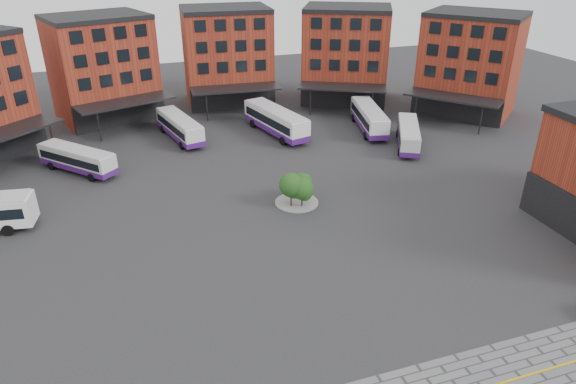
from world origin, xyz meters
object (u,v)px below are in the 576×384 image
object	(u,v)px
bus_c	(180,127)
bus_d	(276,121)
tree_island	(298,188)
bus_f	(408,135)
bus_b	(77,159)
bus_e	(369,118)

from	to	relation	value
bus_c	bus_d	world-z (taller)	bus_d
tree_island	bus_f	world-z (taller)	tree_island
bus_b	bus_f	distance (m)	40.02
bus_b	bus_c	size ratio (longest dim) A/B	0.81
tree_island	bus_c	bearing A→B (deg)	111.07
bus_c	bus_e	size ratio (longest dim) A/B	0.95
tree_island	bus_d	distance (m)	20.59
bus_c	tree_island	bearing A→B (deg)	-82.35
tree_island	bus_e	world-z (taller)	tree_island
tree_island	bus_c	size ratio (longest dim) A/B	0.39
bus_b	bus_c	distance (m)	14.27
tree_island	bus_d	world-z (taller)	tree_island
bus_b	bus_d	world-z (taller)	bus_d
bus_e	bus_d	bearing A→B (deg)	-178.50
tree_island	bus_b	distance (m)	26.22
tree_island	bus_b	xyz separation A→B (m)	(-21.13, 15.52, -0.38)
tree_island	bus_d	bearing A→B (deg)	79.01
tree_island	bus_b	world-z (taller)	tree_island
bus_d	bus_f	distance (m)	17.54
tree_island	bus_f	xyz separation A→B (m)	(18.59, 10.59, -0.37)
bus_b	bus_f	world-z (taller)	bus_f
bus_f	bus_d	bearing A→B (deg)	174.25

